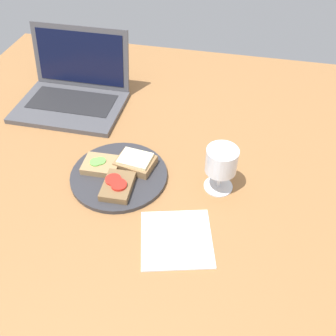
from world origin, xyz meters
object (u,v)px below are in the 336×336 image
(plate, at_px, (119,175))
(wine_glass, at_px, (221,163))
(napkin, at_px, (177,239))
(sandwich_with_tomato, at_px, (118,186))
(sandwich_with_cucumber, at_px, (101,165))
(laptop, at_px, (74,91))
(sandwich_with_cheese, at_px, (136,162))

(plate, height_order, wine_glass, wine_glass)
(napkin, bearing_deg, sandwich_with_tomato, 147.25)
(plate, distance_m, wine_glass, 0.27)
(sandwich_with_tomato, distance_m, napkin, 0.21)
(sandwich_with_cucumber, height_order, laptop, laptop)
(sandwich_with_cucumber, distance_m, laptop, 0.35)
(sandwich_with_tomato, height_order, sandwich_with_cheese, sandwich_with_cheese)
(sandwich_with_cucumber, distance_m, napkin, 0.30)
(sandwich_with_tomato, bearing_deg, sandwich_with_cucumber, 135.95)
(sandwich_with_cheese, distance_m, sandwich_with_cucumber, 0.09)
(sandwich_with_cheese, xyz_separation_m, sandwich_with_cucumber, (-0.09, -0.03, -0.00))
(plate, xyz_separation_m, napkin, (0.19, -0.16, -0.00))
(plate, distance_m, napkin, 0.25)
(sandwich_with_cheese, xyz_separation_m, napkin, (0.15, -0.20, -0.02))
(wine_glass, relative_size, laptop, 0.37)
(laptop, xyz_separation_m, napkin, (0.44, -0.47, -0.04))
(sandwich_with_tomato, bearing_deg, plate, 105.56)
(plate, relative_size, napkin, 1.59)
(sandwich_with_tomato, xyz_separation_m, sandwich_with_cucumber, (-0.07, 0.06, -0.00))
(sandwich_with_cucumber, bearing_deg, napkin, -36.26)
(wine_glass, xyz_separation_m, napkin, (-0.07, -0.18, -0.08))
(sandwich_with_cucumber, xyz_separation_m, laptop, (-0.20, 0.29, 0.02))
(plate, height_order, napkin, plate)
(sandwich_with_cheese, relative_size, wine_glass, 0.88)
(plate, bearing_deg, sandwich_with_tomato, -74.44)
(sandwich_with_tomato, height_order, laptop, laptop)
(sandwich_with_cucumber, relative_size, wine_glass, 0.77)
(sandwich_with_tomato, bearing_deg, sandwich_with_cheese, 75.69)
(sandwich_with_cheese, xyz_separation_m, wine_glass, (0.22, -0.02, 0.06))
(wine_glass, height_order, napkin, wine_glass)
(napkin, bearing_deg, laptop, 132.88)
(sandwich_with_cheese, height_order, laptop, laptop)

